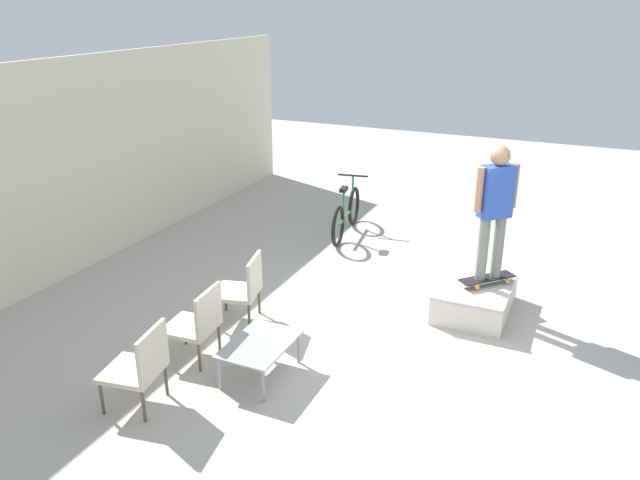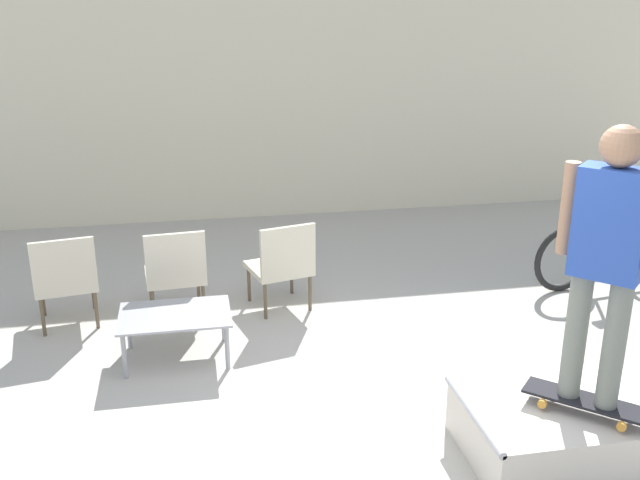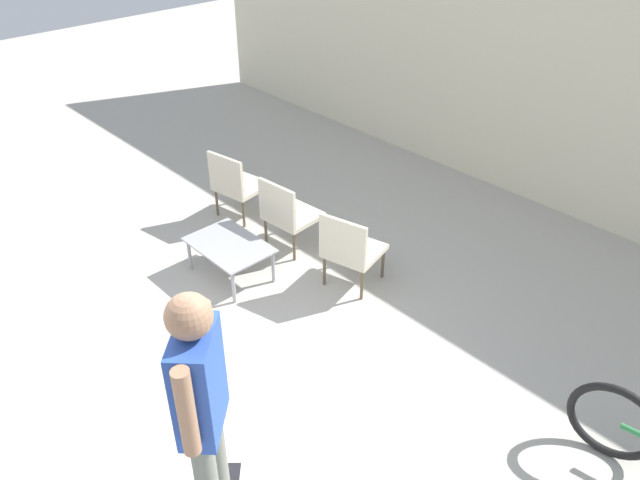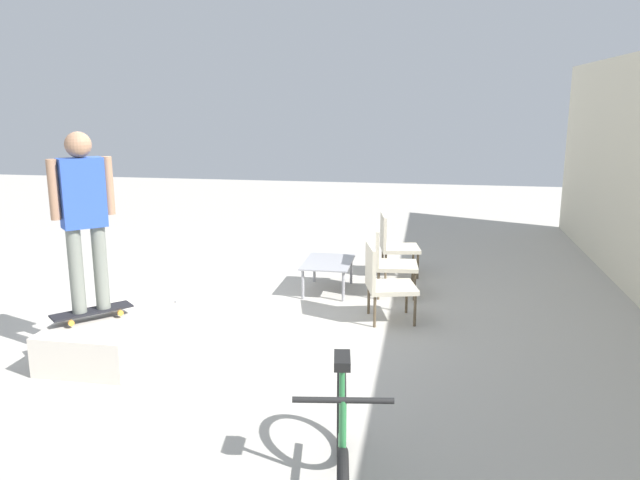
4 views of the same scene
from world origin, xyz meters
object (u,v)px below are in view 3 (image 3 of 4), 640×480
patio_chair_left (236,183)px  patio_chair_right (350,248)px  patio_chair_center (287,212)px  coffee_table (230,248)px  person_skater (201,402)px

patio_chair_left → patio_chair_right: (1.89, 0.00, 0.00)m
patio_chair_left → patio_chair_right: bearing=170.4°
patio_chair_center → coffee_table: bearing=84.5°
person_skater → patio_chair_center: person_skater is taller
person_skater → coffee_table: (-2.46, 1.86, -1.09)m
coffee_table → patio_chair_left: (-0.93, 0.78, 0.11)m
person_skater → patio_chair_center: bearing=178.8°
person_skater → patio_chair_left: 4.40m
person_skater → coffee_table: size_ratio=1.90×
patio_chair_left → patio_chair_center: same height
patio_chair_left → patio_chair_center: 0.94m
patio_chair_center → patio_chair_right: bearing=175.2°
person_skater → patio_chair_right: bearing=165.4°
patio_chair_center → patio_chair_right: same height
patio_chair_left → patio_chair_center: size_ratio=1.00×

